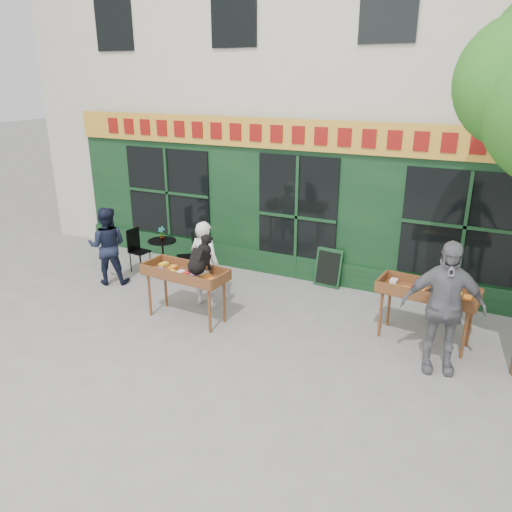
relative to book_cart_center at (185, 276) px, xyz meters
The scene contains 13 objects.
ground 1.34m from the book_cart_center, 17.44° to the left, with size 80.00×80.00×0.00m, color slate.
building 7.61m from the book_cart_center, 80.87° to the left, with size 14.00×7.26×10.00m.
book_cart_center is the anchor object (origin of this frame).
dog 0.59m from the book_cart_center, ahead, with size 0.34×0.60×0.60m, color black, non-canonical shape.
woman 0.65m from the book_cart_center, 90.00° to the left, with size 0.59×0.39×1.63m, color silver.
book_cart_right 4.01m from the book_cart_center, 14.55° to the left, with size 1.56×0.77×0.99m.
man_right 4.19m from the book_cart_center, ahead, with size 1.16×0.48×1.98m, color slate.
bistro_table 2.32m from the book_cart_center, 136.10° to the left, with size 0.60×0.60×0.76m.
bistro_chair_left 2.76m from the book_cart_center, 146.74° to the left, with size 0.40×0.40×0.95m.
bistro_chair_right 2.01m from the book_cart_center, 121.40° to the left, with size 0.51×0.51×0.95m.
potted_plant 2.30m from the book_cart_center, 136.10° to the left, with size 0.16×0.11×0.30m, color gray.
man_left 2.46m from the book_cart_center, 163.55° to the left, with size 0.79×0.61×1.62m, color black.
chalkboard 3.10m from the book_cart_center, 54.81° to the left, with size 0.58×0.25×0.79m.
Camera 1 is at (3.60, -6.95, 4.05)m, focal length 35.00 mm.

